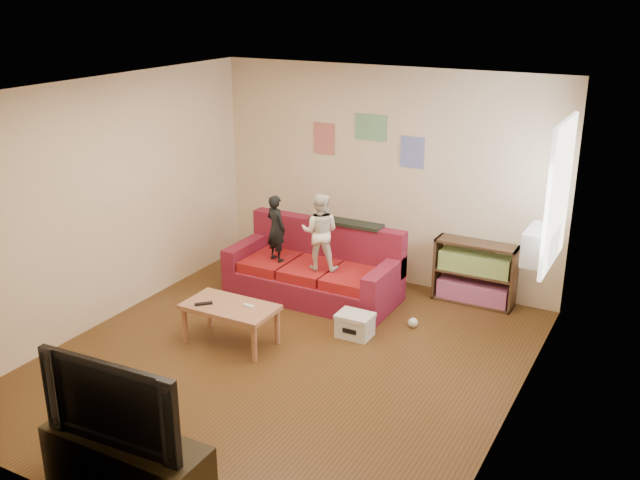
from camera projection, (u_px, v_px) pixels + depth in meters
The scene contains 17 objects.
room_shell at pixel (280, 235), 6.75m from camera, with size 4.52×5.02×2.72m.
sofa at pixel (316, 272), 8.66m from camera, with size 2.05×0.94×0.90m.
child_a at pixel (276, 228), 8.55m from camera, with size 0.30×0.20×0.82m, color black.
child_b at pixel (320, 232), 8.26m from camera, with size 0.45×0.35×0.92m, color white.
coffee_table at pixel (230, 311), 7.45m from camera, with size 0.98×0.54×0.44m.
remote at pixel (204, 304), 7.44m from camera, with size 0.19×0.05×0.02m, color black.
game_controller at pixel (249, 306), 7.38m from camera, with size 0.13×0.04×0.03m, color white.
bookshelf at pixel (474, 276), 8.43m from camera, with size 0.96×0.29×0.76m.
window at pixel (558, 194), 7.03m from camera, with size 0.04×1.08×1.48m, color white.
ac_unit at pixel (540, 245), 7.27m from camera, with size 0.28×0.55×0.35m, color #B7B2A3.
artwork_left at pixel (324, 139), 9.06m from camera, with size 0.30×0.01×0.40m, color #D87266.
artwork_center at pixel (371, 127), 8.70m from camera, with size 0.42×0.01×0.32m, color #72B27F.
artwork_right at pixel (412, 152), 8.54m from camera, with size 0.30×0.01×0.38m, color #727FCC.
file_box at pixel (355, 325), 7.68m from camera, with size 0.38×0.29×0.26m.
tv_stand at pixel (128, 466), 5.24m from camera, with size 1.31×0.44×0.49m, color black.
television at pixel (120, 397), 5.05m from camera, with size 1.17×0.15×0.67m, color black.
tissue at pixel (413, 323), 7.90m from camera, with size 0.11×0.11×0.11m, color silver.
Camera 1 is at (3.36, -5.44, 3.57)m, focal length 40.00 mm.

